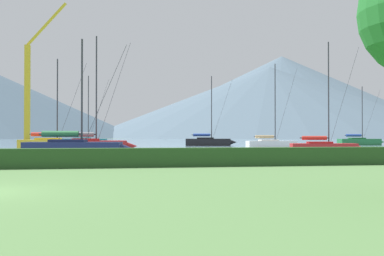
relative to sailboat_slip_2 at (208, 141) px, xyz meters
The scene contains 13 objects.
harbor_water 76.02m from the sailboat_slip_2, 106.62° to the left, with size 320.00×246.00×0.00m, color slate.
hedge_line 57.43m from the sailboat_slip_2, 112.24° to the right, with size 80.00×1.20×1.01m, color #284C23.
sailboat_slip_2 is the anchor object (origin of this frame).
sailboat_slip_4 33.57m from the sailboat_slip_2, 123.54° to the right, with size 8.53×2.58×11.90m.
sailboat_slip_6 29.48m from the sailboat_slip_2, 141.90° to the right, with size 8.87×4.19×10.89m.
sailboat_slip_7 44.35m from the sailboat_slip_2, 116.23° to the right, with size 8.75×3.62×9.27m.
sailboat_slip_8 26.70m from the sailboat_slip_2, ahead, with size 8.24×3.10×10.20m.
sailboat_slip_9 19.34m from the sailboat_slip_2, 77.59° to the right, with size 7.31×2.50×10.96m.
sailboat_slip_11 20.52m from the sailboat_slip_2, 167.07° to the left, with size 8.48×3.47×11.67m.
sailboat_slip_12 36.47m from the sailboat_slip_2, 85.28° to the right, with size 7.04×3.39×10.47m.
dock_crane 28.86m from the sailboat_slip_2, behind, with size 6.61×2.00×21.67m.
distant_hill_west_ridge 351.34m from the sailboat_slip_2, 67.04° to the left, with size 286.92×286.92×69.77m, color #4C6070.
distant_hill_central_peak 301.02m from the sailboat_slip_2, 68.45° to the left, with size 277.89×277.89×53.96m, color #4C6070.
Camera 1 is at (3.97, -15.36, 1.68)m, focal length 46.27 mm.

